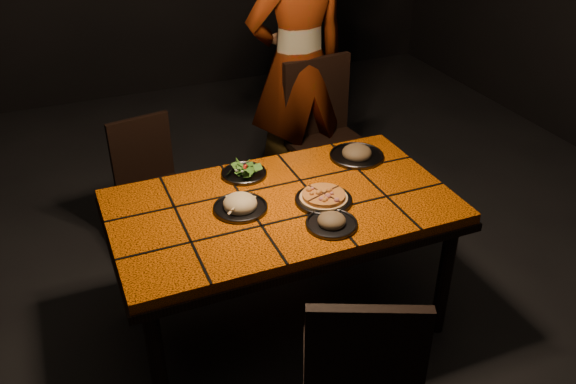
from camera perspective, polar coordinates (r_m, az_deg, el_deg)
name	(u,v)px	position (r m, az deg, el deg)	size (l,w,h in m)	color
room_shell	(281,46)	(2.55, -0.65, 13.47)	(6.04, 7.04, 3.08)	black
dining_table	(282,216)	(2.92, -0.55, -2.23)	(1.62, 0.92, 0.75)	#DA5B06
chair_near	(360,370)	(2.38, 6.78, -16.22)	(0.56, 0.56, 0.93)	black
chair_far_left	(150,178)	(3.72, -12.81, 1.32)	(0.43, 0.43, 0.82)	black
chair_far_right	(324,129)	(3.94, 3.44, 5.87)	(0.51, 0.51, 1.03)	black
diner	(298,65)	(3.94, 0.93, 11.78)	(0.70, 0.46, 1.93)	brown
plate_pizza	(324,198)	(2.87, 3.35, -0.59)	(0.29, 0.29, 0.04)	#37373C
plate_pasta	(240,205)	(2.81, -4.49, -1.24)	(0.25, 0.25, 0.08)	#37373C
plate_salad	(244,171)	(3.09, -4.15, 2.00)	(0.23, 0.23, 0.07)	#37373C
plate_mushroom_a	(332,222)	(2.70, 4.10, -2.79)	(0.23, 0.23, 0.08)	#37373C
plate_mushroom_b	(357,153)	(3.27, 6.46, 3.64)	(0.29, 0.29, 0.10)	#37373C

